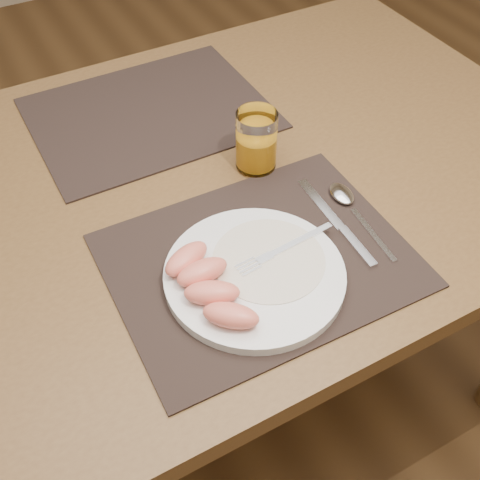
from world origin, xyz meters
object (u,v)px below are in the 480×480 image
spoon (346,199)px  placemat_far (150,113)px  knife (342,228)px  juice_glass (256,143)px  placemat_near (259,260)px  fork (278,252)px  plate (255,275)px  table (202,211)px

spoon → placemat_far: bearing=115.3°
knife → juice_glass: juice_glass is taller
spoon → knife: bearing=-131.6°
placemat_near → fork: 0.03m
plate → knife: 0.18m
placemat_near → plate: size_ratio=1.67×
placemat_far → juice_glass: size_ratio=4.15×
placemat_far → juice_glass: juice_glass is taller
placemat_near → juice_glass: (0.11, 0.20, 0.05)m
juice_glass → table: bearing=168.3°
fork → juice_glass: size_ratio=1.62×
placemat_near → knife: bearing=-3.0°
plate → juice_glass: 0.27m
plate → knife: (0.17, 0.02, -0.01)m
fork → placemat_near: bearing=150.2°
plate → knife: size_ratio=1.22×
placemat_near → placemat_far: size_ratio=1.00×
knife → juice_glass: 0.22m
plate → juice_glass: bearing=59.7°
juice_glass → knife: bearing=-79.0°
plate → fork: bearing=18.0°
placemat_far → plate: (-0.03, -0.47, 0.01)m
placemat_far → fork: bearing=-87.5°
plate → table: bearing=82.6°
placemat_near → juice_glass: 0.23m
placemat_far → spoon: 0.44m
placemat_far → fork: 0.45m
fork → knife: (0.12, 0.01, -0.02)m
table → placemat_near: placemat_near is taller
knife → table: bearing=121.8°
placemat_near → spoon: size_ratio=2.34×
placemat_near → plate: (-0.03, -0.03, 0.01)m
fork → spoon: 0.18m
table → plate: 0.27m
table → knife: size_ratio=6.35×
table → placemat_far: 0.24m
plate → knife: bearing=7.1°
placemat_far → knife: knife is taller
plate → knife: plate is taller
spoon → juice_glass: bearing=118.1°
table → placemat_far: size_ratio=3.11×
fork → spoon: size_ratio=0.91×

